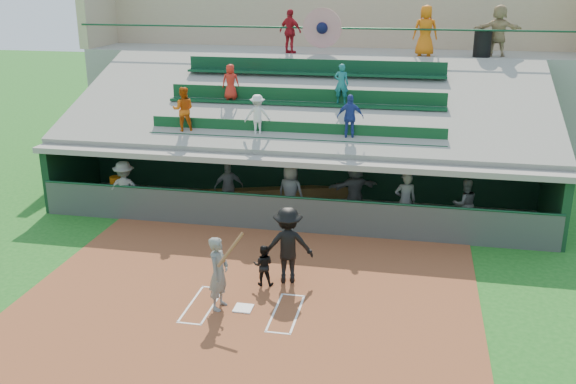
% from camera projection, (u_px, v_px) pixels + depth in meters
% --- Properties ---
extents(ground, '(100.00, 100.00, 0.00)m').
position_uv_depth(ground, '(243.00, 309.00, 15.12)').
color(ground, '#195718').
rests_on(ground, ground).
extents(dirt_slab, '(11.00, 9.00, 0.02)m').
position_uv_depth(dirt_slab, '(249.00, 299.00, 15.58)').
color(dirt_slab, brown).
rests_on(dirt_slab, ground).
extents(home_plate, '(0.43, 0.43, 0.03)m').
position_uv_depth(home_plate, '(243.00, 308.00, 15.10)').
color(home_plate, white).
rests_on(home_plate, dirt_slab).
extents(batters_box_chalk, '(2.65, 1.85, 0.01)m').
position_uv_depth(batters_box_chalk, '(243.00, 309.00, 15.11)').
color(batters_box_chalk, silver).
rests_on(batters_box_chalk, dirt_slab).
extents(dugout_floor, '(16.00, 3.50, 0.04)m').
position_uv_depth(dugout_floor, '(296.00, 211.00, 21.38)').
color(dugout_floor, gray).
rests_on(dugout_floor, ground).
extents(concourse_slab, '(20.00, 3.00, 4.60)m').
position_uv_depth(concourse_slab, '(326.00, 106.00, 26.93)').
color(concourse_slab, gray).
rests_on(concourse_slab, ground).
extents(grandstand, '(20.40, 10.40, 7.80)m').
position_uv_depth(grandstand, '(315.00, 122.00, 24.17)').
color(grandstand, '#444945').
rests_on(grandstand, ground).
extents(batter_at_plate, '(0.89, 0.77, 1.95)m').
position_uv_depth(batter_at_plate, '(219.00, 273.00, 14.89)').
color(batter_at_plate, '#5D5F5A').
rests_on(batter_at_plate, dirt_slab).
extents(catcher, '(0.55, 0.45, 1.07)m').
position_uv_depth(catcher, '(263.00, 265.00, 16.15)').
color(catcher, black).
rests_on(catcher, dirt_slab).
extents(home_umpire, '(1.43, 1.02, 2.00)m').
position_uv_depth(home_umpire, '(288.00, 245.00, 16.19)').
color(home_umpire, black).
rests_on(home_umpire, dirt_slab).
extents(dugout_bench, '(13.18, 4.71, 0.41)m').
position_uv_depth(dugout_bench, '(302.00, 193.00, 22.53)').
color(dugout_bench, olive).
rests_on(dugout_bench, dugout_floor).
extents(white_table, '(0.88, 0.72, 0.70)m').
position_uv_depth(white_table, '(118.00, 198.00, 21.57)').
color(white_table, silver).
rests_on(white_table, dugout_floor).
extents(water_cooler, '(0.42, 0.42, 0.42)m').
position_uv_depth(water_cooler, '(116.00, 183.00, 21.31)').
color(water_cooler, '#C7620B').
rests_on(water_cooler, white_table).
extents(dugout_player_a, '(1.33, 0.97, 1.85)m').
position_uv_depth(dugout_player_a, '(125.00, 189.00, 20.64)').
color(dugout_player_a, '#575954').
rests_on(dugout_player_a, dugout_floor).
extents(dugout_player_b, '(1.04, 0.76, 1.65)m').
position_uv_depth(dugout_player_b, '(229.00, 187.00, 21.17)').
color(dugout_player_b, '#60635D').
rests_on(dugout_player_b, dugout_floor).
extents(dugout_player_c, '(1.01, 0.80, 1.82)m').
position_uv_depth(dugout_player_c, '(291.00, 192.00, 20.39)').
color(dugout_player_c, '#595C57').
rests_on(dugout_player_c, dugout_floor).
extents(dugout_player_d, '(1.72, 1.19, 1.78)m').
position_uv_depth(dugout_player_d, '(355.00, 189.00, 20.78)').
color(dugout_player_d, '#565954').
rests_on(dugout_player_d, dugout_floor).
extents(dugout_player_e, '(0.74, 0.57, 1.82)m').
position_uv_depth(dugout_player_e, '(405.00, 201.00, 19.56)').
color(dugout_player_e, '#555752').
rests_on(dugout_player_e, dugout_floor).
extents(dugout_player_f, '(0.91, 0.79, 1.58)m').
position_uv_depth(dugout_player_f, '(465.00, 204.00, 19.69)').
color(dugout_player_f, '#5B5E59').
rests_on(dugout_player_f, dugout_floor).
extents(trash_bin, '(0.64, 0.64, 0.97)m').
position_uv_depth(trash_bin, '(482.00, 44.00, 23.86)').
color(trash_bin, black).
rests_on(trash_bin, concourse_slab).
extents(concourse_staff_a, '(1.07, 0.78, 1.69)m').
position_uv_depth(concourse_staff_a, '(290.00, 31.00, 24.85)').
color(concourse_staff_a, '#AD131E').
rests_on(concourse_staff_a, concourse_slab).
extents(concourse_staff_b, '(0.95, 0.64, 1.88)m').
position_uv_depth(concourse_staff_b, '(425.00, 31.00, 23.98)').
color(concourse_staff_b, orange).
rests_on(concourse_staff_b, concourse_slab).
extents(concourse_staff_c, '(1.80, 0.71, 1.90)m').
position_uv_depth(concourse_staff_c, '(498.00, 31.00, 23.94)').
color(concourse_staff_c, tan).
rests_on(concourse_staff_c, concourse_slab).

